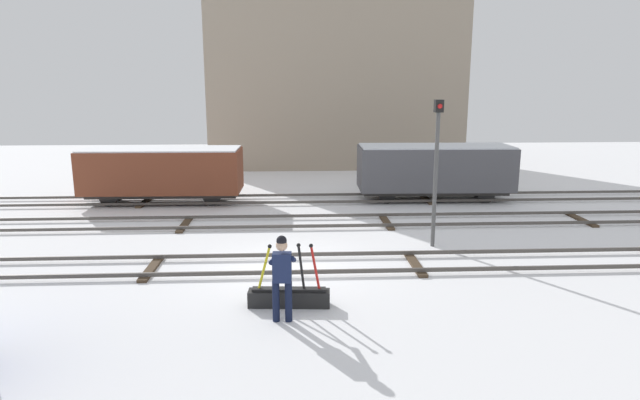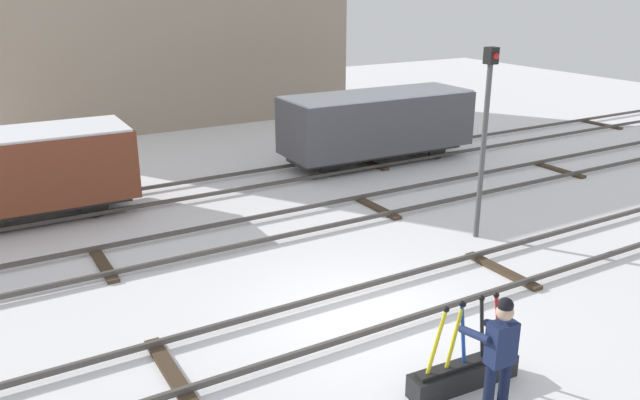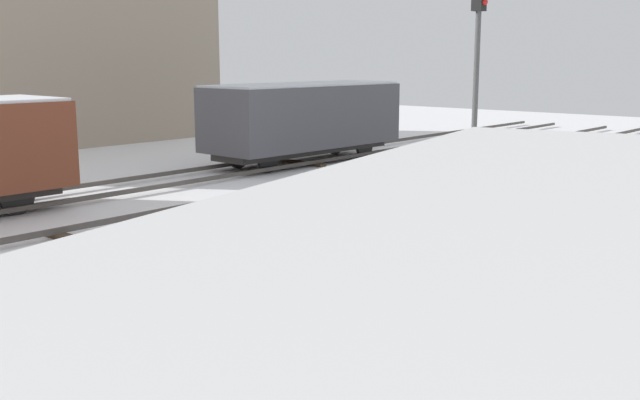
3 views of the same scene
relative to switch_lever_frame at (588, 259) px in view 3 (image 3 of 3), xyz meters
name	(u,v)px [view 3 (image 3 of 3)]	position (x,y,z in m)	size (l,w,h in m)	color
ground_plane	(429,249)	(-0.13, 2.54, -0.25)	(60.00, 60.00, 0.00)	white
track_main_line	(429,242)	(-0.13, 2.54, -0.15)	(44.00, 1.94, 0.18)	#4C4742
track_siding_near	(238,207)	(-0.13, 7.03, -0.15)	(44.00, 1.94, 0.18)	#4C4742
track_siding_far	(128,186)	(-0.13, 10.77, -0.14)	(44.00, 1.94, 0.18)	#4C4742
switch_lever_frame	(588,259)	(0.00, 0.00, 0.00)	(1.82, 0.48, 1.45)	black
signal_post	(476,77)	(4.31, 4.27, 2.38)	(0.24, 0.32, 4.37)	#4C4C4C
apartment_building	(7,3)	(2.66, 21.29, 4.60)	(14.74, 5.24, 9.69)	gray
freight_car_mid_siding	(304,117)	(6.02, 10.77, 1.08)	(6.36, 2.34, 2.31)	#2D2B28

